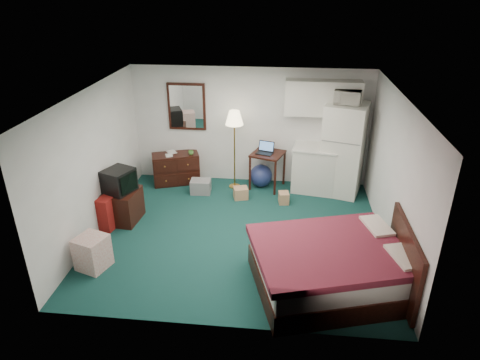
# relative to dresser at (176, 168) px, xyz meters

# --- Properties ---
(floor) EXTENTS (5.00, 4.50, 0.01)m
(floor) POSITION_rel_dresser_xyz_m (1.60, -1.93, -0.34)
(floor) COLOR black
(floor) RESTS_ON ground
(ceiling) EXTENTS (5.00, 4.50, 0.01)m
(ceiling) POSITION_rel_dresser_xyz_m (1.60, -1.93, 2.16)
(ceiling) COLOR silver
(ceiling) RESTS_ON walls
(walls) EXTENTS (5.01, 4.51, 2.50)m
(walls) POSITION_rel_dresser_xyz_m (1.60, -1.93, 0.91)
(walls) COLOR silver
(walls) RESTS_ON floor
(mirror) EXTENTS (0.80, 0.06, 1.00)m
(mirror) POSITION_rel_dresser_xyz_m (0.25, 0.29, 1.31)
(mirror) COLOR white
(mirror) RESTS_ON walls
(upper_cabinets) EXTENTS (1.50, 0.35, 0.70)m
(upper_cabinets) POSITION_rel_dresser_xyz_m (3.05, 0.14, 1.61)
(upper_cabinets) COLOR silver
(upper_cabinets) RESTS_ON walls
(headboard) EXTENTS (0.06, 1.56, 1.00)m
(headboard) POSITION_rel_dresser_xyz_m (4.06, -3.23, 0.21)
(headboard) COLOR black
(headboard) RESTS_ON walls
(dresser) EXTENTS (1.08, 0.74, 0.67)m
(dresser) POSITION_rel_dresser_xyz_m (0.00, 0.00, 0.00)
(dresser) COLOR black
(dresser) RESTS_ON floor
(floor_lamp) EXTENTS (0.37, 0.37, 1.70)m
(floor_lamp) POSITION_rel_dresser_xyz_m (1.30, -0.08, 0.51)
(floor_lamp) COLOR gold
(floor_lamp) RESTS_ON floor
(desk) EXTENTS (0.79, 0.79, 0.79)m
(desk) POSITION_rel_dresser_xyz_m (1.99, -0.00, 0.06)
(desk) COLOR black
(desk) RESTS_ON floor
(exercise_ball) EXTENTS (0.50, 0.50, 0.49)m
(exercise_ball) POSITION_rel_dresser_xyz_m (1.86, 0.02, -0.09)
(exercise_ball) COLOR navy
(exercise_ball) RESTS_ON floor
(kitchen_counter) EXTENTS (0.96, 0.79, 0.94)m
(kitchen_counter) POSITION_rel_dresser_xyz_m (2.98, -0.02, 0.13)
(kitchen_counter) COLOR silver
(kitchen_counter) RESTS_ON floor
(fridge) EXTENTS (0.98, 0.98, 1.90)m
(fridge) POSITION_rel_dresser_xyz_m (3.52, -0.05, 0.61)
(fridge) COLOR white
(fridge) RESTS_ON floor
(bed) EXTENTS (2.49, 2.18, 0.68)m
(bed) POSITION_rel_dresser_xyz_m (3.08, -3.23, 0.00)
(bed) COLOR #440E15
(bed) RESTS_ON floor
(tv_stand) EXTENTS (0.66, 0.71, 0.60)m
(tv_stand) POSITION_rel_dresser_xyz_m (-0.61, -1.69, -0.04)
(tv_stand) COLOR black
(tv_stand) RESTS_ON floor
(suitcase) EXTENTS (0.31, 0.42, 0.61)m
(suitcase) POSITION_rel_dresser_xyz_m (-0.76, -1.98, -0.03)
(suitcase) COLOR maroon
(suitcase) RESTS_ON floor
(retail_box) EXTENTS (0.55, 0.55, 0.54)m
(retail_box) POSITION_rel_dresser_xyz_m (-0.56, -3.13, -0.07)
(retail_box) COLOR white
(retail_box) RESTS_ON floor
(file_bin) EXTENTS (0.43, 0.33, 0.29)m
(file_bin) POSITION_rel_dresser_xyz_m (0.62, -0.43, -0.19)
(file_bin) COLOR gray
(file_bin) RESTS_ON floor
(cardboard_box_a) EXTENTS (0.34, 0.31, 0.24)m
(cardboard_box_a) POSITION_rel_dresser_xyz_m (1.49, -0.60, -0.22)
(cardboard_box_a) COLOR #9B835E
(cardboard_box_a) RESTS_ON floor
(cardboard_box_b) EXTENTS (0.23, 0.26, 0.23)m
(cardboard_box_b) POSITION_rel_dresser_xyz_m (2.37, -0.71, -0.22)
(cardboard_box_b) COLOR #9B835E
(cardboard_box_b) RESTS_ON floor
(laptop) EXTENTS (0.40, 0.35, 0.23)m
(laptop) POSITION_rel_dresser_xyz_m (1.93, -0.05, 0.57)
(laptop) COLOR black
(laptop) RESTS_ON desk
(crt_tv) EXTENTS (0.62, 0.64, 0.43)m
(crt_tv) POSITION_rel_dresser_xyz_m (-0.60, -1.70, 0.48)
(crt_tv) COLOR black
(crt_tv) RESTS_ON tv_stand
(microwave) EXTENTS (0.55, 0.39, 0.34)m
(microwave) POSITION_rel_dresser_xyz_m (3.50, -0.08, 1.73)
(microwave) COLOR white
(microwave) RESTS_ON fridge
(book_a) EXTENTS (0.14, 0.07, 0.20)m
(book_a) POSITION_rel_dresser_xyz_m (-0.17, -0.13, 0.44)
(book_a) COLOR #9B835E
(book_a) RESTS_ON dresser
(book_b) EXTENTS (0.16, 0.12, 0.24)m
(book_b) POSITION_rel_dresser_xyz_m (-0.17, 0.03, 0.46)
(book_b) COLOR #9B835E
(book_b) RESTS_ON dresser
(mug) EXTENTS (0.12, 0.09, 0.11)m
(mug) POSITION_rel_dresser_xyz_m (0.35, 0.01, 0.39)
(mug) COLOR #4D8538
(mug) RESTS_ON dresser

